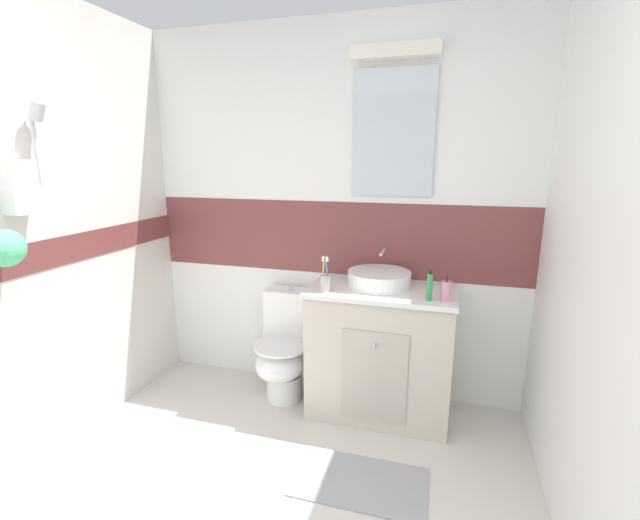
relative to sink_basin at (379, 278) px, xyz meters
The scene contains 11 objects.
ground_plane 1.40m from the sink_basin, 110.07° to the right, with size 3.20×3.48×0.04m, color beige.
wall_back_tiled 0.57m from the sink_basin, 144.45° to the left, with size 3.20×0.20×2.50m.
wall_left_shower_alcove 2.01m from the sink_basin, 149.85° to the right, with size 0.29×3.48×2.50m.
wall_right_plain 1.44m from the sink_basin, 45.18° to the right, with size 0.10×3.48×2.50m, color white.
vanity_cabinet 0.48m from the sink_basin, 55.07° to the right, with size 0.90×0.52×0.85m.
sink_basin is the anchor object (origin of this frame).
toilet 0.84m from the sink_basin, behind, with size 0.37×0.50×0.75m.
toothbrush_cup 0.36m from the sink_basin, 145.42° to the right, with size 0.06×0.06×0.22m.
soap_dispenser 0.44m from the sink_basin, 24.03° to the right, with size 0.06×0.06×0.15m.
toothpaste_tube_upright 0.38m from the sink_basin, 33.07° to the right, with size 0.03×0.03×0.17m.
bath_mat 1.15m from the sink_basin, 87.01° to the right, with size 0.69×0.39×0.01m, color #99999E.
Camera 1 is at (0.74, -0.40, 1.63)m, focal length 24.07 mm.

